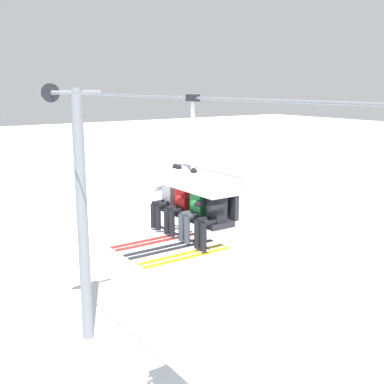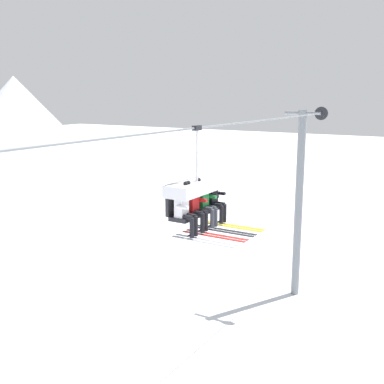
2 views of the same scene
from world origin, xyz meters
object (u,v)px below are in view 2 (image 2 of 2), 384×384
chairlift_chair (194,192)px  skier_black (216,199)px  skier_white (186,210)px  skier_green (206,202)px  skier_red (196,206)px  lift_tower_far (299,200)px

chairlift_chair → skier_black: chairlift_chair is taller
skier_white → skier_green: (0.98, 0.00, 0.00)m
chairlift_chair → skier_white: (-0.73, -0.21, -0.28)m
skier_white → chairlift_chair: bearing=16.3°
skier_red → skier_black: bearing=-0.4°
lift_tower_far → skier_white: 11.23m
skier_red → chairlift_chair: bearing=40.7°
skier_green → skier_black: 0.50m
chairlift_chair → skier_red: 0.43m
skier_black → skier_red: bearing=179.6°
lift_tower_far → chairlift_chair: 10.55m
skier_white → skier_green: size_ratio=1.00×
chairlift_chair → lift_tower_far: bearing=3.9°
skier_red → lift_tower_far: bearing=5.0°
skier_white → skier_black: skier_white is taller
lift_tower_far → skier_red: bearing=-175.0°
lift_tower_far → skier_red: size_ratio=5.05×
chairlift_chair → skier_white: size_ratio=1.49×
skier_red → skier_green: 0.49m
skier_green → skier_black: size_ratio=1.00×
skier_white → skier_black: bearing=-0.3°
lift_tower_far → skier_green: bearing=-174.7°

